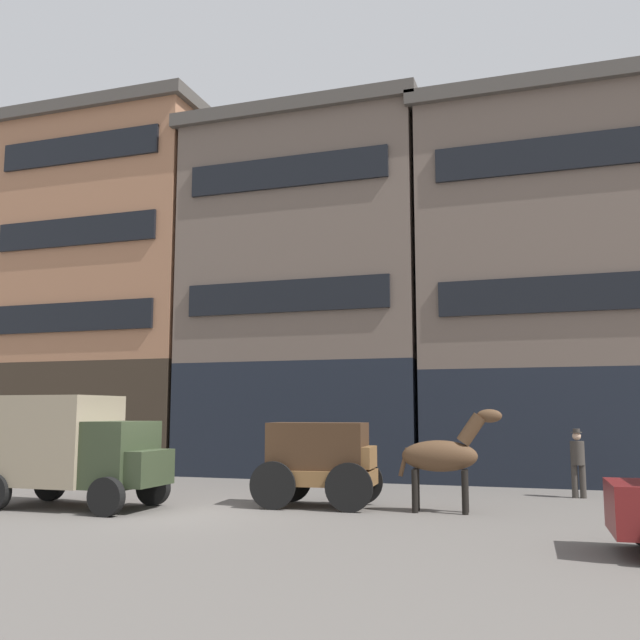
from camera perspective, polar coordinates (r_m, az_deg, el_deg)
ground_plane at (r=16.35m, az=-11.89°, el=-15.25°), size 120.00×120.00×0.00m
building_far_left at (r=30.56m, az=-16.08°, el=2.35°), size 8.88×6.61×14.56m
building_center_left at (r=26.61m, az=-0.49°, el=2.01°), size 9.14×6.61×13.21m
building_center_right at (r=25.24m, az=19.30°, el=2.50°), size 9.57×6.61×12.82m
cargo_wagon at (r=16.89m, az=-0.01°, el=-11.24°), size 3.00×1.70×1.98m
draft_horse at (r=16.22m, az=10.13°, el=-10.84°), size 2.35×0.72×2.30m
delivery_truck_near at (r=17.79m, az=-19.69°, el=-9.73°), size 4.35×2.13×2.62m
pedestrian_officer at (r=19.83m, az=20.38°, el=-10.70°), size 0.49×0.49×1.79m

